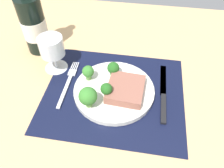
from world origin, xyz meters
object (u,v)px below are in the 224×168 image
(knife, at_px, (163,96))
(wine_glass, at_px, (52,49))
(fork, at_px, (68,83))
(wine_bottle, at_px, (34,24))
(plate, at_px, (114,91))
(steak, at_px, (125,89))

(knife, relative_size, wine_glass, 1.97)
(knife, xyz_separation_m, wine_glass, (-0.35, 0.07, 0.07))
(wine_glass, bearing_deg, fork, -47.30)
(fork, height_order, wine_bottle, wine_bottle)
(plate, bearing_deg, wine_bottle, 150.60)
(plate, xyz_separation_m, wine_glass, (-0.20, 0.08, 0.07))
(fork, distance_m, knife, 0.29)
(knife, bearing_deg, fork, 179.69)
(wine_glass, bearing_deg, plate, -21.12)
(knife, distance_m, wine_bottle, 0.47)
(plate, bearing_deg, knife, 2.11)
(steak, xyz_separation_m, knife, (0.11, 0.01, -0.03))
(plate, relative_size, knife, 1.02)
(steak, relative_size, fork, 0.57)
(plate, xyz_separation_m, fork, (-0.14, 0.01, -0.01))
(wine_bottle, bearing_deg, plate, -29.40)
(knife, bearing_deg, steak, -171.66)
(knife, bearing_deg, plate, -176.42)
(steak, xyz_separation_m, fork, (-0.18, 0.02, -0.03))
(steak, bearing_deg, fork, 172.91)
(steak, height_order, wine_glass, wine_glass)
(plate, height_order, wine_bottle, wine_bottle)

